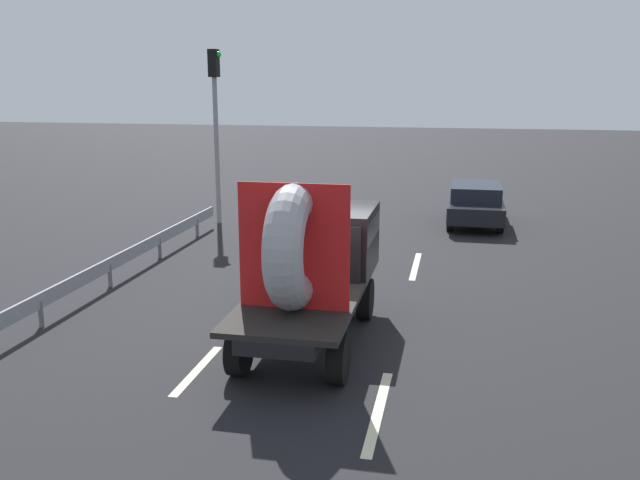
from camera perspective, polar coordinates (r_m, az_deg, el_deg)
The scene contains 9 objects.
ground_plane at distance 13.74m, azimuth -0.69°, elevation -7.42°, with size 120.00×120.00×0.00m, color black.
flatbed_truck at distance 12.99m, azimuth -0.45°, elevation -1.20°, with size 2.02×5.11×3.23m.
distant_sedan at distance 23.98m, azimuth 12.92°, elevation 3.09°, with size 1.84×4.28×1.40m.
traffic_light at distance 23.45m, azimuth -8.78°, elevation 10.60°, with size 0.42×0.36×5.86m.
guardrail at distance 18.21m, azimuth -15.23°, elevation -0.95°, with size 0.10×11.19×0.71m.
lane_dash_left_near at distance 12.05m, azimuth -10.30°, elevation -10.70°, with size 2.10×0.16×0.01m, color beige.
lane_dash_left_far at distance 18.67m, azimuth -1.94°, elevation -1.79°, with size 2.83×0.16×0.01m, color beige.
lane_dash_right_near at distance 10.57m, azimuth 4.93°, elevation -14.12°, with size 2.73×0.16×0.01m, color beige.
lane_dash_right_far at distance 18.36m, azimuth 8.05°, elevation -2.17°, with size 2.76×0.16×0.01m, color beige.
Camera 1 is at (2.76, -12.55, 4.87)m, focal length 38.01 mm.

